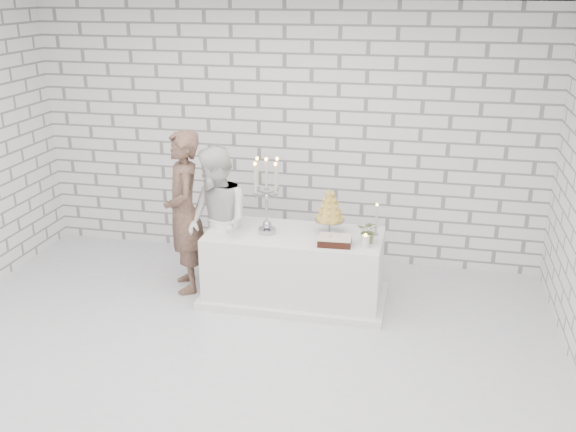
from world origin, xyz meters
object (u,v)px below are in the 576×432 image
object	(u,v)px
cake_table	(294,267)
bride	(217,223)
candelabra	(267,196)
croquembouche	(330,211)
groom	(184,212)

from	to	relation	value
cake_table	bride	bearing A→B (deg)	-177.93
candelabra	croquembouche	xyz separation A→B (m)	(0.63, 0.12, -0.16)
cake_table	bride	world-z (taller)	bride
bride	candelabra	distance (m)	0.64
bride	croquembouche	distance (m)	1.19
cake_table	croquembouche	world-z (taller)	croquembouche
candelabra	croquembouche	distance (m)	0.66
groom	bride	bearing A→B (deg)	54.14
cake_table	croquembouche	bearing A→B (deg)	13.21
groom	bride	xyz separation A→B (m)	(0.38, -0.06, -0.07)
candelabra	croquembouche	size ratio (longest dim) A/B	1.66
groom	croquembouche	size ratio (longest dim) A/B	3.67
cake_table	candelabra	world-z (taller)	candelabra
groom	croquembouche	world-z (taller)	groom
croquembouche	cake_table	bearing A→B (deg)	-166.79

